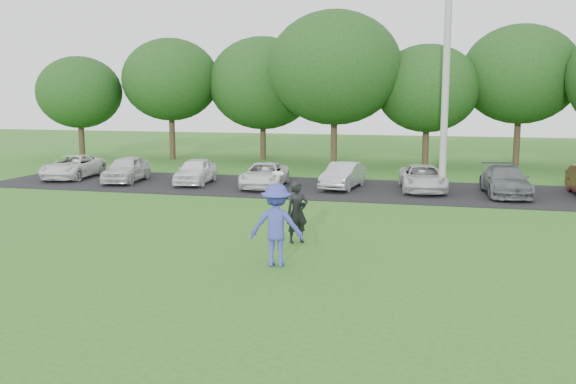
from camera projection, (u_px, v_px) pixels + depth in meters
The scene contains 7 objects.
ground at pixel (251, 268), 15.11m from camera, with size 100.00×100.00×0.00m, color #30681D.
parking_lot at pixel (343, 189), 27.55m from camera, with size 32.00×6.50×0.03m, color black.
utility_pole at pixel (446, 70), 25.31m from camera, with size 0.28×0.28×9.98m, color #A0A09B.
frisbee_player at pixel (276, 225), 15.21m from camera, with size 1.36×0.89×2.28m.
camera_bystander at pixel (297, 212), 17.60m from camera, with size 0.74×0.69×1.70m.
parked_cars at pixel (336, 175), 27.48m from camera, with size 28.41×4.65×1.20m.
tree_row at pixel (400, 78), 35.77m from camera, with size 42.39×9.85×8.64m.
Camera 1 is at (4.51, -13.98, 4.08)m, focal length 40.00 mm.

